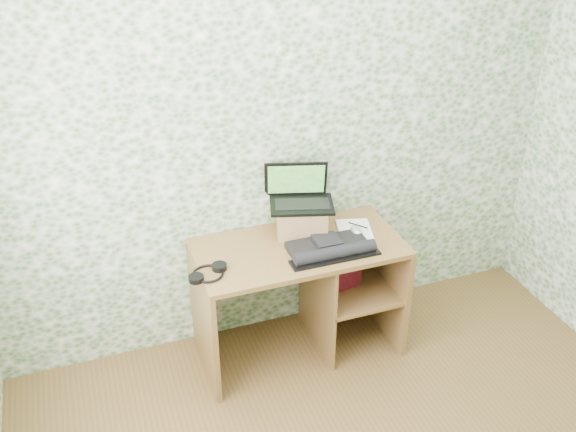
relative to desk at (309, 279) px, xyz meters
name	(u,v)px	position (x,y,z in m)	size (l,w,h in m)	color
wall_back	(281,137)	(-0.08, 0.28, 0.82)	(3.50, 3.50, 0.00)	white
desk	(309,279)	(0.00, 0.00, 0.00)	(1.20, 0.60, 0.75)	brown
riser	(301,219)	(-0.01, 0.12, 0.36)	(0.29, 0.24, 0.17)	olive
laptop	(299,194)	(-0.01, 0.16, 0.50)	(0.42, 0.35, 0.25)	black
keyboard	(330,248)	(0.07, -0.15, 0.29)	(0.52, 0.26, 0.07)	black
headphones	(208,273)	(-0.64, -0.13, 0.28)	(0.23, 0.23, 0.03)	black
notepad	(355,232)	(0.29, 0.00, 0.28)	(0.19, 0.28, 0.01)	white
mouse	(356,231)	(0.28, -0.04, 0.30)	(0.06, 0.10, 0.03)	silver
pen	(358,225)	(0.33, 0.04, 0.29)	(0.01, 0.01, 0.13)	black
red_box	(341,267)	(0.19, -0.03, 0.06)	(0.26, 0.08, 0.31)	maroon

